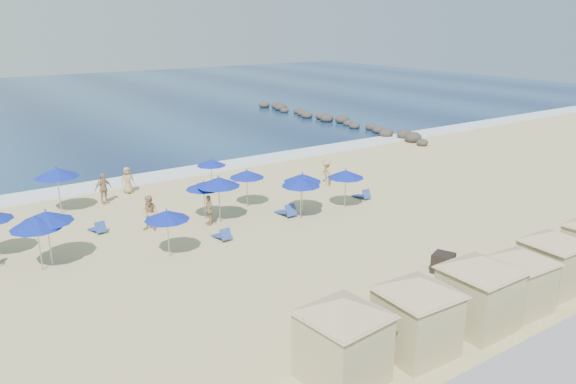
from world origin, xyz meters
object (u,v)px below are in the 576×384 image
(umbrella_4, at_px, (57,173))
(umbrella_10, at_px, (302,178))
(cabana_3, at_px, (520,272))
(beachgoer_4, at_px, (128,180))
(beachgoer_2, at_px, (209,210))
(trash_bin, at_px, (443,263))
(umbrella_11, at_px, (346,174))
(cabana_2, at_px, (480,282))
(rock_jetty, at_px, (332,119))
(umbrella_3, at_px, (46,217))
(umbrella_1, at_px, (36,223))
(umbrella_9, at_px, (211,162))
(beachgoer_5, at_px, (103,189))
(umbrella_7, at_px, (219,182))
(cabana_1, at_px, (417,305))
(cabana_0, at_px, (343,329))
(umbrella_8, at_px, (247,174))
(umbrella_6, at_px, (167,215))
(beachgoer_1, at_px, (150,213))
(beachgoer_3, at_px, (326,173))
(umbrella_5, at_px, (204,185))
(cabana_4, at_px, (554,253))
(umbrella_12, at_px, (301,182))

(umbrella_4, distance_m, umbrella_10, 13.41)
(cabana_3, distance_m, beachgoer_4, 23.43)
(beachgoer_2, bearing_deg, cabana_3, 29.48)
(trash_bin, height_order, umbrella_11, umbrella_11)
(cabana_2, height_order, beachgoer_4, cabana_2)
(rock_jetty, bearing_deg, umbrella_10, -132.30)
(trash_bin, bearing_deg, umbrella_3, 120.56)
(umbrella_1, relative_size, umbrella_9, 1.20)
(cabana_2, distance_m, beachgoer_5, 22.11)
(umbrella_9, relative_size, beachgoer_2, 1.30)
(umbrella_4, bearing_deg, umbrella_7, -43.61)
(cabana_1, distance_m, umbrella_11, 14.45)
(cabana_0, xyz_separation_m, umbrella_7, (3.43, 14.16, 0.54))
(umbrella_11, bearing_deg, umbrella_10, 165.32)
(cabana_2, xyz_separation_m, umbrella_8, (0.10, 15.84, 0.27))
(beachgoer_4, bearing_deg, umbrella_6, -97.67)
(umbrella_8, bearing_deg, umbrella_1, -168.87)
(cabana_3, xyz_separation_m, umbrella_1, (-13.77, 13.62, 0.64))
(cabana_0, bearing_deg, trash_bin, 21.46)
(umbrella_6, xyz_separation_m, umbrella_8, (6.52, 4.05, -0.04))
(trash_bin, distance_m, beachgoer_1, 14.46)
(rock_jetty, relative_size, beachgoer_3, 15.53)
(trash_bin, relative_size, umbrella_9, 0.40)
(umbrella_9, distance_m, beachgoer_5, 6.59)
(umbrella_10, bearing_deg, umbrella_7, 162.69)
(cabana_1, relative_size, umbrella_7, 1.81)
(beachgoer_3, bearing_deg, beachgoer_5, -96.70)
(cabana_2, relative_size, umbrella_7, 1.83)
(umbrella_5, bearing_deg, cabana_4, -63.46)
(umbrella_6, relative_size, beachgoer_5, 1.26)
(umbrella_12, xyz_separation_m, beachgoer_3, (5.02, 4.14, -1.22))
(cabana_2, height_order, beachgoer_2, cabana_2)
(trash_bin, xyz_separation_m, umbrella_1, (-14.02, 9.92, 1.75))
(umbrella_6, bearing_deg, umbrella_7, 34.10)
(umbrella_8, xyz_separation_m, beachgoer_1, (-5.95, -0.43, -1.05))
(cabana_2, bearing_deg, trash_bin, 55.17)
(umbrella_10, bearing_deg, umbrella_11, -14.68)
(cabana_0, xyz_separation_m, umbrella_4, (-3.17, 20.45, 0.64))
(umbrella_3, distance_m, beachgoer_5, 8.68)
(umbrella_6, xyz_separation_m, umbrella_12, (7.89, 0.72, 0.07))
(cabana_0, bearing_deg, umbrella_4, 98.81)
(rock_jetty, bearing_deg, umbrella_4, -155.96)
(umbrella_1, bearing_deg, umbrella_6, -19.29)
(umbrella_8, bearing_deg, umbrella_7, -152.02)
(cabana_3, height_order, beachgoer_4, cabana_3)
(cabana_0, distance_m, umbrella_4, 20.70)
(umbrella_8, height_order, beachgoer_1, umbrella_8)
(umbrella_11, bearing_deg, cabana_0, -130.50)
(umbrella_4, height_order, umbrella_6, umbrella_4)
(cabana_0, xyz_separation_m, umbrella_10, (7.83, 12.79, 0.37))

